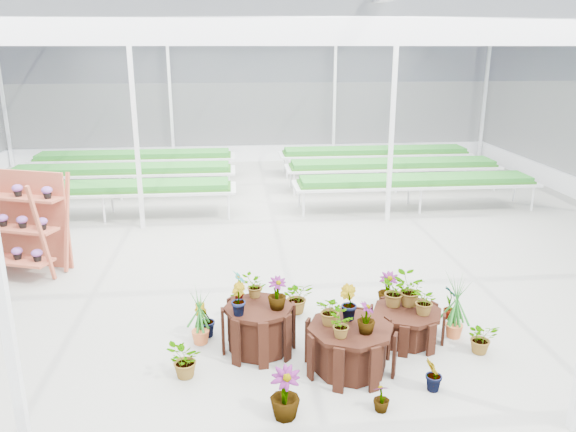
{
  "coord_description": "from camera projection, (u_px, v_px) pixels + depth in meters",
  "views": [
    {
      "loc": [
        -0.77,
        -9.11,
        4.2
      ],
      "look_at": [
        0.15,
        0.4,
        1.3
      ],
      "focal_mm": 35.0,
      "sensor_mm": 36.0,
      "label": 1
    }
  ],
  "objects": [
    {
      "name": "ground_plane",
      "position": [
        282.0,
        293.0,
        9.97
      ],
      "size": [
        24.0,
        24.0,
        0.0
      ],
      "primitive_type": "plane",
      "color": "gray",
      "rests_on": "ground"
    },
    {
      "name": "greenhouse_shell",
      "position": [
        281.0,
        169.0,
        9.31
      ],
      "size": [
        18.0,
        24.0,
        4.5
      ],
      "primitive_type": null,
      "color": "white",
      "rests_on": "ground"
    },
    {
      "name": "steel_frame",
      "position": [
        281.0,
        169.0,
        9.31
      ],
      "size": [
        18.0,
        24.0,
        4.5
      ],
      "primitive_type": null,
      "color": "silver",
      "rests_on": "ground"
    },
    {
      "name": "nursery_benches",
      "position": [
        261.0,
        178.0,
        16.7
      ],
      "size": [
        16.0,
        7.0,
        0.84
      ],
      "primitive_type": null,
      "color": "silver",
      "rests_on": "ground"
    },
    {
      "name": "plinth_tall",
      "position": [
        259.0,
        328.0,
        7.99
      ],
      "size": [
        1.09,
        1.09,
        0.69
      ],
      "primitive_type": "cylinder",
      "rotation": [
        0.0,
        0.0,
        0.08
      ],
      "color": "black",
      "rests_on": "ground"
    },
    {
      "name": "plinth_mid",
      "position": [
        350.0,
        348.0,
        7.54
      ],
      "size": [
        1.53,
        1.53,
        0.63
      ],
      "primitive_type": "cylinder",
      "rotation": [
        0.0,
        0.0,
        0.34
      ],
      "color": "black",
      "rests_on": "ground"
    },
    {
      "name": "plinth_low",
      "position": [
        406.0,
        325.0,
        8.32
      ],
      "size": [
        1.37,
        1.37,
        0.48
      ],
      "primitive_type": "cylinder",
      "rotation": [
        0.0,
        0.0,
        -0.37
      ],
      "color": "black",
      "rests_on": "ground"
    },
    {
      "name": "shelf_rack",
      "position": [
        15.0,
        225.0,
        10.6
      ],
      "size": [
        2.04,
        1.52,
        1.93
      ],
      "primitive_type": null,
      "rotation": [
        0.0,
        0.0,
        -0.34
      ],
      "color": "#A54B33",
      "rests_on": "ground"
    },
    {
      "name": "nursery_plants",
      "position": [
        327.0,
        312.0,
        8.15
      ],
      "size": [
        4.6,
        3.2,
        1.17
      ],
      "color": "#226B22",
      "rests_on": "ground"
    }
  ]
}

